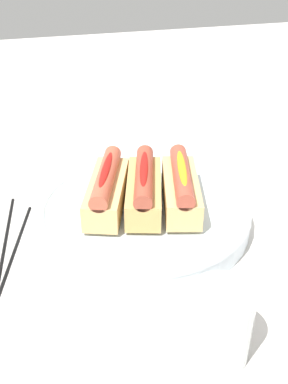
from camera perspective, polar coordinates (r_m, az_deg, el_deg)
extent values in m
plane|color=beige|center=(0.74, -0.15, -2.53)|extent=(2.40, 2.40, 0.00)
cylinder|color=silver|center=(0.71, 0.00, -2.81)|extent=(0.32, 0.32, 0.03)
torus|color=silver|center=(0.70, 0.00, -1.80)|extent=(0.32, 0.32, 0.01)
cube|color=#DBB270|center=(0.69, -4.57, -0.10)|extent=(0.16, 0.10, 0.04)
cylinder|color=#BC563D|center=(0.67, -4.67, 1.90)|extent=(0.15, 0.07, 0.03)
ellipsoid|color=red|center=(0.67, -4.72, 2.77)|extent=(0.11, 0.05, 0.01)
cube|color=tan|center=(0.69, 0.00, 0.00)|extent=(0.16, 0.09, 0.04)
cylinder|color=#A84733|center=(0.67, 0.00, 2.00)|extent=(0.15, 0.07, 0.03)
ellipsoid|color=red|center=(0.67, 0.00, 2.87)|extent=(0.11, 0.04, 0.01)
cube|color=#DBB270|center=(0.69, 4.55, 0.10)|extent=(0.16, 0.09, 0.04)
cylinder|color=#B24C38|center=(0.68, 4.65, 2.10)|extent=(0.15, 0.06, 0.03)
ellipsoid|color=gold|center=(0.67, 4.69, 2.96)|extent=(0.11, 0.04, 0.01)
cylinder|color=white|center=(0.51, 9.28, -15.77)|extent=(0.07, 0.07, 0.09)
cylinder|color=silver|center=(0.53, 9.08, -17.26)|extent=(0.06, 0.06, 0.05)
cylinder|color=black|center=(0.69, -15.65, -6.85)|extent=(0.21, 0.06, 0.01)
cylinder|color=black|center=(0.71, -16.66, -5.50)|extent=(0.22, 0.03, 0.01)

